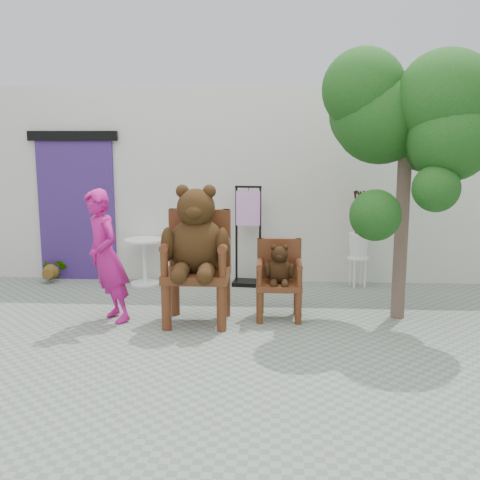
{
  "coord_description": "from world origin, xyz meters",
  "views": [
    {
      "loc": [
        0.08,
        -5.99,
        2.18
      ],
      "look_at": [
        -0.33,
        0.91,
        0.95
      ],
      "focal_mm": 42.0,
      "sensor_mm": 36.0,
      "label": 1
    }
  ],
  "objects_px": {
    "cafe_table": "(144,256)",
    "display_stand": "(248,247)",
    "chair_big": "(197,246)",
    "tree": "(405,119)",
    "stool_bucket": "(359,245)",
    "person": "(106,257)",
    "chair_small": "(279,273)"
  },
  "relations": [
    {
      "from": "tree",
      "to": "stool_bucket",
      "type": "bearing_deg",
      "value": 99.04
    },
    {
      "from": "chair_big",
      "to": "cafe_table",
      "type": "bearing_deg",
      "value": 120.79
    },
    {
      "from": "chair_small",
      "to": "person",
      "type": "height_order",
      "value": "person"
    },
    {
      "from": "chair_big",
      "to": "chair_small",
      "type": "bearing_deg",
      "value": 13.74
    },
    {
      "from": "chair_small",
      "to": "cafe_table",
      "type": "relative_size",
      "value": 1.38
    },
    {
      "from": "display_stand",
      "to": "chair_big",
      "type": "bearing_deg",
      "value": -100.38
    },
    {
      "from": "person",
      "to": "stool_bucket",
      "type": "relative_size",
      "value": 1.11
    },
    {
      "from": "chair_small",
      "to": "person",
      "type": "distance_m",
      "value": 2.1
    },
    {
      "from": "cafe_table",
      "to": "tree",
      "type": "distance_m",
      "value": 4.27
    },
    {
      "from": "chair_small",
      "to": "stool_bucket",
      "type": "xyz_separation_m",
      "value": [
        1.2,
        1.59,
        0.07
      ]
    },
    {
      "from": "display_stand",
      "to": "stool_bucket",
      "type": "distance_m",
      "value": 1.66
    },
    {
      "from": "chair_small",
      "to": "display_stand",
      "type": "height_order",
      "value": "display_stand"
    },
    {
      "from": "chair_big",
      "to": "person",
      "type": "relative_size",
      "value": 1.03
    },
    {
      "from": "display_stand",
      "to": "tree",
      "type": "distance_m",
      "value": 3.06
    },
    {
      "from": "display_stand",
      "to": "person",
      "type": "bearing_deg",
      "value": -124.65
    },
    {
      "from": "chair_small",
      "to": "display_stand",
      "type": "xyz_separation_m",
      "value": [
        -0.46,
        1.58,
        0.01
      ]
    },
    {
      "from": "cafe_table",
      "to": "stool_bucket",
      "type": "xyz_separation_m",
      "value": [
        3.24,
        0.06,
        0.2
      ]
    },
    {
      "from": "chair_small",
      "to": "cafe_table",
      "type": "bearing_deg",
      "value": 143.24
    },
    {
      "from": "chair_big",
      "to": "chair_small",
      "type": "distance_m",
      "value": 1.08
    },
    {
      "from": "chair_big",
      "to": "tree",
      "type": "distance_m",
      "value": 2.86
    },
    {
      "from": "stool_bucket",
      "to": "tree",
      "type": "xyz_separation_m",
      "value": [
        0.24,
        -1.54,
        1.78
      ]
    },
    {
      "from": "chair_big",
      "to": "display_stand",
      "type": "height_order",
      "value": "chair_big"
    },
    {
      "from": "display_stand",
      "to": "tree",
      "type": "relative_size",
      "value": 0.46
    },
    {
      "from": "chair_small",
      "to": "stool_bucket",
      "type": "distance_m",
      "value": 1.99
    },
    {
      "from": "person",
      "to": "tree",
      "type": "bearing_deg",
      "value": 54.42
    },
    {
      "from": "cafe_table",
      "to": "display_stand",
      "type": "distance_m",
      "value": 1.59
    },
    {
      "from": "person",
      "to": "display_stand",
      "type": "height_order",
      "value": "person"
    },
    {
      "from": "person",
      "to": "cafe_table",
      "type": "relative_size",
      "value": 2.3
    },
    {
      "from": "cafe_table",
      "to": "chair_small",
      "type": "bearing_deg",
      "value": -36.76
    },
    {
      "from": "chair_big",
      "to": "stool_bucket",
      "type": "relative_size",
      "value": 1.15
    },
    {
      "from": "chair_small",
      "to": "display_stand",
      "type": "distance_m",
      "value": 1.65
    },
    {
      "from": "cafe_table",
      "to": "person",
      "type": "bearing_deg",
      "value": -90.89
    }
  ]
}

